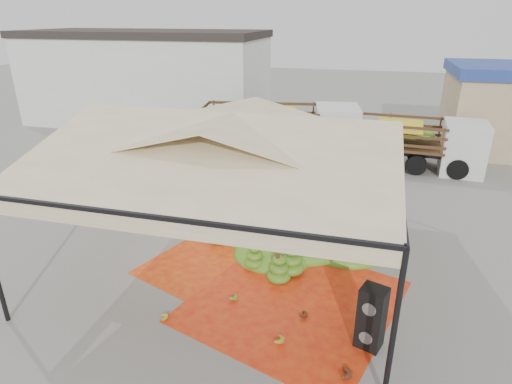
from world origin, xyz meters
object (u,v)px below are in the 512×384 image
(speaker_stack, at_px, (371,318))
(vendor, at_px, (273,179))
(banana_heap, at_px, (296,220))
(truck_left, at_px, (286,126))
(truck_right, at_px, (413,138))

(speaker_stack, xyz_separation_m, vendor, (-3.50, 6.54, 0.19))
(banana_heap, xyz_separation_m, vendor, (-1.28, 2.50, 0.25))
(banana_heap, bearing_deg, speaker_stack, -61.23)
(banana_heap, xyz_separation_m, truck_left, (-1.87, 7.83, 0.87))
(vendor, xyz_separation_m, truck_right, (4.98, 5.28, 0.44))
(banana_heap, height_order, vendor, vendor)
(banana_heap, distance_m, vendor, 2.82)
(banana_heap, relative_size, vendor, 3.33)
(truck_left, bearing_deg, speaker_stack, -80.07)
(vendor, relative_size, truck_left, 0.24)
(speaker_stack, distance_m, truck_right, 11.93)
(banana_heap, relative_size, truck_right, 0.92)
(banana_heap, height_order, truck_right, truck_right)
(speaker_stack, distance_m, vendor, 7.42)
(speaker_stack, relative_size, truck_left, 0.19)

